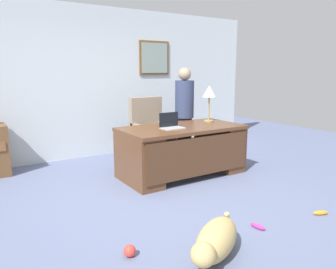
{
  "coord_description": "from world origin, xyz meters",
  "views": [
    {
      "loc": [
        -2.13,
        -3.28,
        1.58
      ],
      "look_at": [
        0.17,
        0.3,
        0.75
      ],
      "focal_mm": 35.44,
      "sensor_mm": 36.0,
      "label": 1
    }
  ],
  "objects_px": {
    "armchair": "(150,134)",
    "desk": "(183,149)",
    "desk_lamp": "(209,94)",
    "dog_toy_ball": "(130,251)",
    "dog_toy_bone": "(258,226)",
    "laptop": "(171,124)",
    "person_standing": "(184,114)",
    "dog_lying": "(215,241)",
    "dog_toy_plush": "(321,213)"
  },
  "relations": [
    {
      "from": "dog_toy_bone",
      "to": "desk",
      "type": "bearing_deg",
      "value": 78.54
    },
    {
      "from": "desk_lamp",
      "to": "dog_toy_ball",
      "type": "bearing_deg",
      "value": -142.52
    },
    {
      "from": "armchair",
      "to": "desk_lamp",
      "type": "relative_size",
      "value": 1.9
    },
    {
      "from": "dog_lying",
      "to": "dog_toy_plush",
      "type": "xyz_separation_m",
      "value": [
        1.54,
        0.01,
        -0.13
      ]
    },
    {
      "from": "dog_toy_ball",
      "to": "armchair",
      "type": "bearing_deg",
      "value": 56.87
    },
    {
      "from": "person_standing",
      "to": "dog_toy_ball",
      "type": "height_order",
      "value": "person_standing"
    },
    {
      "from": "dog_lying",
      "to": "dog_toy_bone",
      "type": "bearing_deg",
      "value": 13.18
    },
    {
      "from": "desk",
      "to": "person_standing",
      "type": "xyz_separation_m",
      "value": [
        0.47,
        0.63,
        0.42
      ]
    },
    {
      "from": "person_standing",
      "to": "dog_toy_bone",
      "type": "distance_m",
      "value": 2.73
    },
    {
      "from": "person_standing",
      "to": "laptop",
      "type": "xyz_separation_m",
      "value": [
        -0.69,
        -0.63,
        -0.03
      ]
    },
    {
      "from": "laptop",
      "to": "dog_toy_plush",
      "type": "bearing_deg",
      "value": -71.05
    },
    {
      "from": "desk_lamp",
      "to": "dog_lying",
      "type": "bearing_deg",
      "value": -128.09
    },
    {
      "from": "desk",
      "to": "dog_toy_plush",
      "type": "relative_size",
      "value": 10.82
    },
    {
      "from": "armchair",
      "to": "dog_toy_plush",
      "type": "bearing_deg",
      "value": -80.72
    },
    {
      "from": "dog_lying",
      "to": "dog_toy_bone",
      "type": "relative_size",
      "value": 4.66
    },
    {
      "from": "armchair",
      "to": "dog_toy_ball",
      "type": "distance_m",
      "value": 3.09
    },
    {
      "from": "armchair",
      "to": "dog_toy_bone",
      "type": "distance_m",
      "value": 2.86
    },
    {
      "from": "dog_toy_ball",
      "to": "desk",
      "type": "bearing_deg",
      "value": 43.47
    },
    {
      "from": "person_standing",
      "to": "dog_toy_bone",
      "type": "bearing_deg",
      "value": -108.76
    },
    {
      "from": "armchair",
      "to": "desk",
      "type": "bearing_deg",
      "value": -88.68
    },
    {
      "from": "laptop",
      "to": "person_standing",
      "type": "bearing_deg",
      "value": 42.61
    },
    {
      "from": "dog_toy_ball",
      "to": "desk_lamp",
      "type": "bearing_deg",
      "value": 37.48
    },
    {
      "from": "dog_lying",
      "to": "dog_toy_plush",
      "type": "distance_m",
      "value": 1.55
    },
    {
      "from": "desk",
      "to": "dog_toy_bone",
      "type": "xyz_separation_m",
      "value": [
        -0.37,
        -1.84,
        -0.38
      ]
    },
    {
      "from": "desk_lamp",
      "to": "dog_toy_ball",
      "type": "xyz_separation_m",
      "value": [
        -2.33,
        -1.79,
        -1.15
      ]
    },
    {
      "from": "armchair",
      "to": "dog_toy_ball",
      "type": "bearing_deg",
      "value": -123.13
    },
    {
      "from": "laptop",
      "to": "dog_toy_ball",
      "type": "bearing_deg",
      "value": -132.57
    },
    {
      "from": "dog_toy_bone",
      "to": "dog_toy_plush",
      "type": "relative_size",
      "value": 0.96
    },
    {
      "from": "dog_toy_plush",
      "to": "person_standing",
      "type": "bearing_deg",
      "value": 89.86
    },
    {
      "from": "person_standing",
      "to": "dog_lying",
      "type": "xyz_separation_m",
      "value": [
        -1.55,
        -2.64,
        -0.68
      ]
    },
    {
      "from": "dog_lying",
      "to": "laptop",
      "type": "distance_m",
      "value": 2.28
    },
    {
      "from": "person_standing",
      "to": "desk_lamp",
      "type": "height_order",
      "value": "person_standing"
    },
    {
      "from": "laptop",
      "to": "desk_lamp",
      "type": "distance_m",
      "value": 0.97
    },
    {
      "from": "desk_lamp",
      "to": "dog_toy_plush",
      "type": "xyz_separation_m",
      "value": [
        -0.17,
        -2.17,
        -1.18
      ]
    },
    {
      "from": "person_standing",
      "to": "laptop",
      "type": "distance_m",
      "value": 0.94
    },
    {
      "from": "dog_toy_bone",
      "to": "dog_toy_ball",
      "type": "bearing_deg",
      "value": 169.75
    },
    {
      "from": "laptop",
      "to": "dog_toy_ball",
      "type": "relative_size",
      "value": 2.98
    },
    {
      "from": "dog_lying",
      "to": "dog_toy_ball",
      "type": "distance_m",
      "value": 0.74
    },
    {
      "from": "dog_toy_bone",
      "to": "desk_lamp",
      "type": "bearing_deg",
      "value": 63.51
    },
    {
      "from": "desk_lamp",
      "to": "dog_toy_plush",
      "type": "relative_size",
      "value": 3.42
    },
    {
      "from": "armchair",
      "to": "person_standing",
      "type": "distance_m",
      "value": 0.68
    },
    {
      "from": "person_standing",
      "to": "desk_lamp",
      "type": "distance_m",
      "value": 0.61
    },
    {
      "from": "desk",
      "to": "dog_lying",
      "type": "distance_m",
      "value": 2.3
    },
    {
      "from": "desk",
      "to": "laptop",
      "type": "distance_m",
      "value": 0.45
    },
    {
      "from": "desk",
      "to": "dog_toy_bone",
      "type": "relative_size",
      "value": 11.25
    },
    {
      "from": "dog_toy_ball",
      "to": "dog_toy_plush",
      "type": "relative_size",
      "value": 0.63
    },
    {
      "from": "person_standing",
      "to": "dog_toy_bone",
      "type": "xyz_separation_m",
      "value": [
        -0.84,
        -2.47,
        -0.81
      ]
    },
    {
      "from": "desk",
      "to": "person_standing",
      "type": "height_order",
      "value": "person_standing"
    },
    {
      "from": "person_standing",
      "to": "dog_lying",
      "type": "bearing_deg",
      "value": -120.39
    },
    {
      "from": "laptop",
      "to": "desk_lamp",
      "type": "height_order",
      "value": "desk_lamp"
    }
  ]
}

